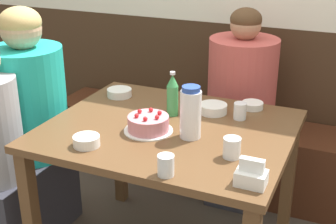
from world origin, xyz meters
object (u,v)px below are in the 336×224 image
at_px(bowl_rice_small, 86,141).
at_px(bowl_sauce_shallow, 252,105).
at_px(soju_bottle, 172,95).
at_px(glass_tumbler_short, 166,165).
at_px(bench_seat, 220,153).
at_px(napkin_holder, 251,176).
at_px(person_grey_tee, 240,110).
at_px(bowl_side_dish, 213,108).
at_px(person_pale_blue_shirt, 32,122).
at_px(water_pitcher, 191,113).
at_px(glass_shot_small, 240,111).
at_px(birthday_cake, 148,124).
at_px(bowl_soup_white, 119,93).
at_px(glass_water_tall, 232,148).

distance_m(bowl_rice_small, bowl_sauce_shallow, 0.87).
relative_size(soju_bottle, glass_tumbler_short, 2.69).
distance_m(bench_seat, soju_bottle, 0.94).
relative_size(napkin_holder, person_grey_tee, 0.09).
relative_size(bowl_rice_small, person_grey_tee, 0.09).
bearing_deg(person_grey_tee, bench_seat, -126.65).
bearing_deg(bowl_side_dish, bowl_sauce_shallow, 39.43).
bearing_deg(person_pale_blue_shirt, napkin_holder, -16.01).
bearing_deg(bowl_sauce_shallow, bowl_side_dish, -140.57).
bearing_deg(water_pitcher, soju_bottle, 130.59).
distance_m(glass_shot_small, person_pale_blue_shirt, 1.12).
bearing_deg(soju_bottle, napkin_holder, -43.34).
height_order(birthday_cake, napkin_holder, napkin_holder).
bearing_deg(bowl_soup_white, bowl_sauce_shallow, 9.39).
distance_m(napkin_holder, bowl_side_dish, 0.68).
height_order(soju_bottle, person_grey_tee, person_grey_tee).
distance_m(water_pitcher, bowl_sauce_shallow, 0.48).
xyz_separation_m(bench_seat, birthday_cake, (-0.06, -0.91, 0.56)).
height_order(bowl_rice_small, glass_tumbler_short, glass_tumbler_short).
relative_size(glass_water_tall, glass_tumbler_short, 1.03).
bearing_deg(birthday_cake, bowl_rice_small, -126.16).
height_order(birthday_cake, bowl_sauce_shallow, birthday_cake).
height_order(bowl_side_dish, glass_tumbler_short, glass_tumbler_short).
xyz_separation_m(bench_seat, bowl_sauce_shallow, (0.29, -0.45, 0.54)).
bearing_deg(napkin_holder, birthday_cake, 153.61).
bearing_deg(bowl_sauce_shallow, person_pale_blue_shirt, -162.25).
bearing_deg(bench_seat, glass_tumbler_short, -82.36).
distance_m(bowl_soup_white, bowl_sauce_shallow, 0.71).
bearing_deg(person_pale_blue_shirt, bench_seat, 44.80).
height_order(bowl_rice_small, bowl_sauce_shallow, bowl_rice_small).
bearing_deg(bowl_soup_white, bench_seat, 54.62).
bearing_deg(water_pitcher, birthday_cake, -174.14).
bearing_deg(glass_tumbler_short, glass_water_tall, 52.26).
height_order(napkin_holder, glass_tumbler_short, napkin_holder).
xyz_separation_m(napkin_holder, person_pale_blue_shirt, (-1.29, 0.37, -0.17)).
height_order(glass_tumbler_short, person_grey_tee, person_grey_tee).
xyz_separation_m(napkin_holder, person_grey_tee, (-0.33, 1.07, -0.20)).
bearing_deg(bowl_sauce_shallow, napkin_holder, -76.17).
bearing_deg(bowl_sauce_shallow, birthday_cake, -128.12).
distance_m(water_pitcher, bowl_soup_white, 0.63).
bearing_deg(bowl_soup_white, bowl_rice_small, -73.95).
bearing_deg(napkin_holder, bowl_side_dish, 120.07).
xyz_separation_m(soju_bottle, person_grey_tee, (0.19, 0.58, -0.26)).
bearing_deg(bowl_rice_small, soju_bottle, 66.57).
height_order(bowl_soup_white, glass_tumbler_short, glass_tumbler_short).
distance_m(napkin_holder, glass_shot_small, 0.60).
bearing_deg(bowl_sauce_shallow, bench_seat, 123.00).
xyz_separation_m(birthday_cake, water_pitcher, (0.19, 0.02, 0.08)).
height_order(bowl_side_dish, bowl_sauce_shallow, bowl_side_dish).
height_order(glass_tumbler_short, glass_shot_small, glass_tumbler_short).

